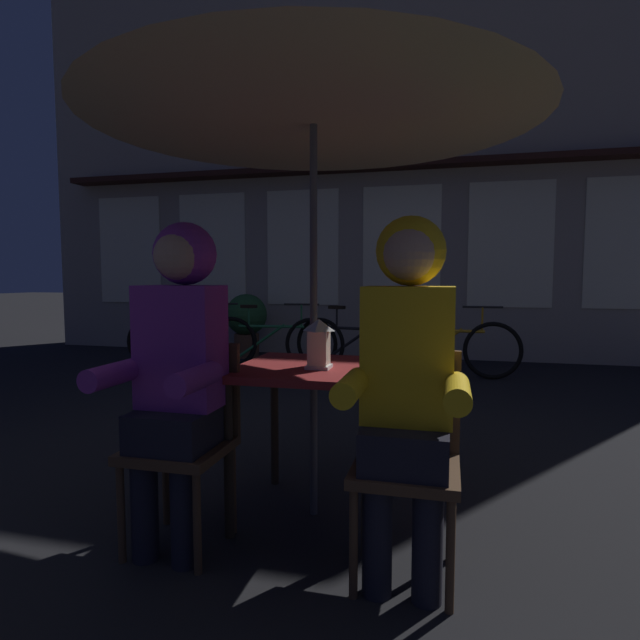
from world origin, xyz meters
TOP-DOWN VIEW (x-y plane):
  - ground_plane at (0.00, 0.00)m, footprint 60.00×60.00m
  - cafe_table at (0.00, 0.00)m, footprint 0.72×0.72m
  - patio_umbrella at (0.00, 0.00)m, footprint 2.10×2.10m
  - lantern at (0.04, -0.07)m, footprint 0.11×0.11m
  - chair_left at (-0.48, -0.37)m, footprint 0.40×0.40m
  - chair_right at (0.48, -0.37)m, footprint 0.40×0.40m
  - person_left_hooded at (-0.48, -0.43)m, footprint 0.45×0.56m
  - person_right_hooded at (0.48, -0.43)m, footprint 0.45×0.56m
  - shopfront_building at (-0.79, 5.40)m, footprint 10.00×0.93m
  - bicycle_nearest at (-2.58, 3.59)m, footprint 1.65×0.39m
  - bicycle_second at (-1.55, 3.72)m, footprint 1.67×0.24m
  - bicycle_third at (-0.43, 3.71)m, footprint 1.65×0.39m
  - bicycle_fourth at (0.60, 3.73)m, footprint 1.68×0.08m
  - potted_plant at (-2.23, 4.58)m, footprint 0.60×0.60m

SIDE VIEW (x-z plane):
  - ground_plane at x=0.00m, z-range 0.00..0.00m
  - bicycle_nearest at x=-2.58m, z-range -0.07..0.77m
  - bicycle_second at x=-1.55m, z-range -0.07..0.77m
  - bicycle_third at x=-0.43m, z-range -0.07..0.77m
  - bicycle_fourth at x=0.60m, z-range -0.07..0.77m
  - chair_left at x=-0.48m, z-range 0.05..0.92m
  - chair_right at x=0.48m, z-range 0.05..0.92m
  - potted_plant at x=-2.23m, z-range 0.08..1.00m
  - cafe_table at x=0.00m, z-range 0.27..1.01m
  - person_left_hooded at x=-0.48m, z-range 0.15..1.55m
  - person_right_hooded at x=0.48m, z-range 0.15..1.55m
  - lantern at x=0.04m, z-range 0.75..0.98m
  - patio_umbrella at x=0.00m, z-range 0.90..3.21m
  - shopfront_building at x=-0.79m, z-range -0.01..6.19m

